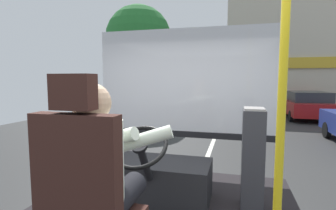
{
  "coord_description": "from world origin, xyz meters",
  "views": [
    {
      "loc": [
        0.67,
        -1.83,
        1.94
      ],
      "look_at": [
        -0.22,
        1.5,
        1.59
      ],
      "focal_mm": 27.42,
      "sensor_mm": 36.0,
      "label": 1
    }
  ],
  "objects_px": {
    "fare_box": "(253,159)",
    "parked_car_charcoal": "(276,93)",
    "driver_seat": "(89,208)",
    "parked_car_white": "(294,99)",
    "bus_driver": "(99,169)",
    "steering_console": "(158,178)",
    "handrail_pole": "(282,107)",
    "parked_car_red": "(306,104)"
  },
  "relations": [
    {
      "from": "handrail_pole",
      "to": "parked_car_red",
      "type": "relative_size",
      "value": 0.51
    },
    {
      "from": "parked_car_red",
      "to": "driver_seat",
      "type": "bearing_deg",
      "value": -107.93
    },
    {
      "from": "driver_seat",
      "to": "steering_console",
      "type": "bearing_deg",
      "value": 90.0
    },
    {
      "from": "parked_car_charcoal",
      "to": "parked_car_white",
      "type": "bearing_deg",
      "value": -86.07
    },
    {
      "from": "fare_box",
      "to": "parked_car_charcoal",
      "type": "height_order",
      "value": "fare_box"
    },
    {
      "from": "driver_seat",
      "to": "handrail_pole",
      "type": "relative_size",
      "value": 0.58
    },
    {
      "from": "handrail_pole",
      "to": "fare_box",
      "type": "bearing_deg",
      "value": 92.94
    },
    {
      "from": "handrail_pole",
      "to": "parked_car_charcoal",
      "type": "xyz_separation_m",
      "value": [
        3.16,
        23.33,
        -1.04
      ]
    },
    {
      "from": "steering_console",
      "to": "fare_box",
      "type": "relative_size",
      "value": 1.11
    },
    {
      "from": "parked_car_red",
      "to": "parked_car_charcoal",
      "type": "bearing_deg",
      "value": 90.11
    },
    {
      "from": "bus_driver",
      "to": "fare_box",
      "type": "distance_m",
      "value": 1.57
    },
    {
      "from": "steering_console",
      "to": "parked_car_red",
      "type": "distance_m",
      "value": 12.38
    },
    {
      "from": "driver_seat",
      "to": "fare_box",
      "type": "relative_size",
      "value": 1.3
    },
    {
      "from": "bus_driver",
      "to": "fare_box",
      "type": "relative_size",
      "value": 0.82
    },
    {
      "from": "bus_driver",
      "to": "steering_console",
      "type": "relative_size",
      "value": 0.74
    },
    {
      "from": "steering_console",
      "to": "parked_car_charcoal",
      "type": "relative_size",
      "value": 0.27
    },
    {
      "from": "parked_car_charcoal",
      "to": "driver_seat",
      "type": "bearing_deg",
      "value": -100.04
    },
    {
      "from": "bus_driver",
      "to": "fare_box",
      "type": "bearing_deg",
      "value": 52.02
    },
    {
      "from": "steering_console",
      "to": "parked_car_white",
      "type": "relative_size",
      "value": 0.27
    },
    {
      "from": "bus_driver",
      "to": "parked_car_red",
      "type": "height_order",
      "value": "bus_driver"
    },
    {
      "from": "steering_console",
      "to": "bus_driver",
      "type": "bearing_deg",
      "value": -90.0
    },
    {
      "from": "fare_box",
      "to": "parked_car_charcoal",
      "type": "bearing_deg",
      "value": 81.76
    },
    {
      "from": "driver_seat",
      "to": "parked_car_red",
      "type": "height_order",
      "value": "driver_seat"
    },
    {
      "from": "fare_box",
      "to": "parked_car_red",
      "type": "relative_size",
      "value": 0.23
    },
    {
      "from": "parked_car_white",
      "to": "parked_car_charcoal",
      "type": "relative_size",
      "value": 1.01
    },
    {
      "from": "steering_console",
      "to": "parked_car_red",
      "type": "height_order",
      "value": "steering_console"
    },
    {
      "from": "fare_box",
      "to": "parked_car_red",
      "type": "distance_m",
      "value": 12.05
    },
    {
      "from": "driver_seat",
      "to": "parked_car_white",
      "type": "xyz_separation_m",
      "value": [
        4.56,
        17.82,
        -0.56
      ]
    },
    {
      "from": "fare_box",
      "to": "parked_car_white",
      "type": "height_order",
      "value": "fare_box"
    },
    {
      "from": "driver_seat",
      "to": "fare_box",
      "type": "distance_m",
      "value": 1.64
    },
    {
      "from": "bus_driver",
      "to": "steering_console",
      "type": "bearing_deg",
      "value": 90.0
    },
    {
      "from": "bus_driver",
      "to": "steering_console",
      "type": "height_order",
      "value": "bus_driver"
    },
    {
      "from": "steering_console",
      "to": "parked_car_white",
      "type": "height_order",
      "value": "steering_console"
    },
    {
      "from": "parked_car_white",
      "to": "handrail_pole",
      "type": "bearing_deg",
      "value": -101.39
    },
    {
      "from": "bus_driver",
      "to": "parked_car_charcoal",
      "type": "distance_m",
      "value": 23.8
    },
    {
      "from": "parked_car_white",
      "to": "fare_box",
      "type": "bearing_deg",
      "value": -102.34
    },
    {
      "from": "driver_seat",
      "to": "fare_box",
      "type": "xyz_separation_m",
      "value": [
        0.95,
        1.34,
        -0.05
      ]
    },
    {
      "from": "bus_driver",
      "to": "fare_box",
      "type": "height_order",
      "value": "bus_driver"
    },
    {
      "from": "bus_driver",
      "to": "parked_car_white",
      "type": "distance_m",
      "value": 18.3
    },
    {
      "from": "parked_car_white",
      "to": "parked_car_charcoal",
      "type": "height_order",
      "value": "parked_car_charcoal"
    },
    {
      "from": "driver_seat",
      "to": "parked_car_charcoal",
      "type": "height_order",
      "value": "driver_seat"
    },
    {
      "from": "parked_car_charcoal",
      "to": "steering_console",
      "type": "bearing_deg",
      "value": -100.61
    }
  ]
}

